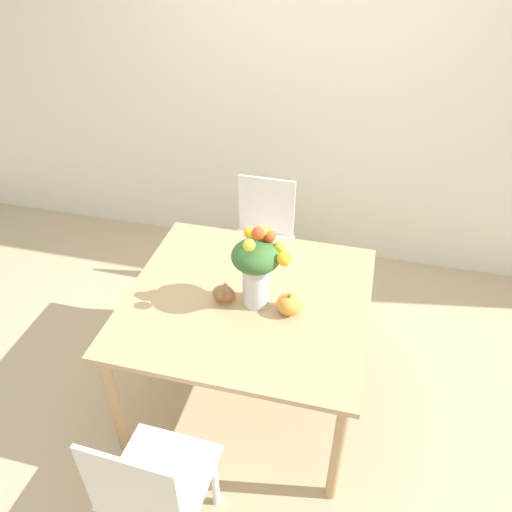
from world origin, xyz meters
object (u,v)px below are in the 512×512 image
object	(u,v)px
dining_chair_near_window	(262,241)
dining_chair_far_side	(153,489)
flower_vase	(257,266)
turkey_figurine	(224,291)
pumpkin	(289,304)

from	to	relation	value
dining_chair_near_window	dining_chair_far_side	bearing A→B (deg)	-89.89
flower_vase	turkey_figurine	xyz separation A→B (m)	(-0.17, -0.01, -0.19)
dining_chair_far_side	dining_chair_near_window	bearing A→B (deg)	-88.12
flower_vase	pumpkin	distance (m)	0.25
flower_vase	dining_chair_near_window	world-z (taller)	flower_vase
dining_chair_near_window	flower_vase	bearing A→B (deg)	-77.40
flower_vase	dining_chair_far_side	bearing A→B (deg)	-103.43
turkey_figurine	dining_chair_far_side	distance (m)	0.97
pumpkin	dining_chair_far_side	size ratio (longest dim) A/B	0.14
flower_vase	dining_chair_near_window	xyz separation A→B (m)	(-0.20, 0.95, -0.53)
turkey_figurine	dining_chair_near_window	world-z (taller)	dining_chair_near_window
dining_chair_near_window	dining_chair_far_side	distance (m)	1.86
flower_vase	dining_chair_far_side	xyz separation A→B (m)	(-0.22, -0.92, -0.53)
pumpkin	turkey_figurine	size ratio (longest dim) A/B	0.81
flower_vase	pumpkin	bearing A→B (deg)	-10.53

